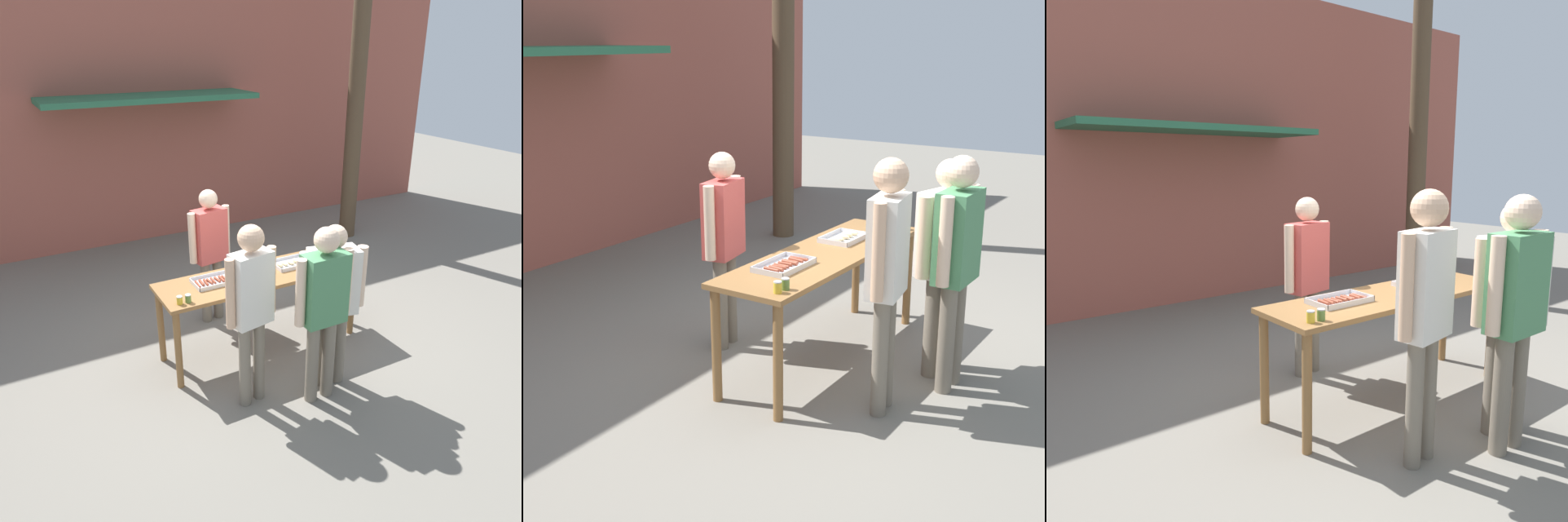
% 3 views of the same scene
% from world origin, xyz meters
% --- Properties ---
extents(ground_plane, '(24.00, 24.00, 0.00)m').
position_xyz_m(ground_plane, '(0.00, 0.00, 0.00)').
color(ground_plane, slate).
extents(serving_table, '(2.25, 0.66, 0.90)m').
position_xyz_m(serving_table, '(0.00, 0.00, 0.78)').
color(serving_table, brown).
rests_on(serving_table, ground).
extents(food_tray_sausages, '(0.47, 0.28, 0.04)m').
position_xyz_m(food_tray_sausages, '(-0.51, 0.05, 0.92)').
color(food_tray_sausages, silver).
rests_on(food_tray_sausages, serving_table).
extents(food_tray_buns, '(0.40, 0.28, 0.06)m').
position_xyz_m(food_tray_buns, '(0.40, 0.05, 0.92)').
color(food_tray_buns, silver).
rests_on(food_tray_buns, serving_table).
extents(condiment_jar_mustard, '(0.06, 0.06, 0.08)m').
position_xyz_m(condiment_jar_mustard, '(-1.00, -0.22, 0.94)').
color(condiment_jar_mustard, gold).
rests_on(condiment_jar_mustard, serving_table).
extents(condiment_jar_ketchup, '(0.06, 0.06, 0.08)m').
position_xyz_m(condiment_jar_ketchup, '(-0.91, -0.23, 0.94)').
color(condiment_jar_ketchup, '#567A38').
rests_on(condiment_jar_ketchup, serving_table).
extents(beer_cup, '(0.07, 0.07, 0.10)m').
position_xyz_m(beer_cup, '(0.99, -0.21, 0.95)').
color(beer_cup, '#DBC67A').
rests_on(beer_cup, serving_table).
extents(person_server_behind_table, '(0.55, 0.28, 1.66)m').
position_xyz_m(person_server_behind_table, '(-0.22, 0.83, 0.99)').
color(person_server_behind_table, '#756B5B').
rests_on(person_server_behind_table, ground).
extents(person_customer_holding_hotdog, '(0.53, 0.26, 1.79)m').
position_xyz_m(person_customer_holding_hotdog, '(-0.53, -0.79, 1.09)').
color(person_customer_holding_hotdog, '#756B5B').
rests_on(person_customer_holding_hotdog, ground).
extents(person_customer_with_cup, '(0.66, 0.35, 1.69)m').
position_xyz_m(person_customer_with_cup, '(0.28, -0.89, 0.99)').
color(person_customer_with_cup, '#756B5B').
rests_on(person_customer_with_cup, ground).
extents(person_customer_waiting_in_line, '(0.59, 0.23, 1.75)m').
position_xyz_m(person_customer_waiting_in_line, '(0.06, -1.05, 1.05)').
color(person_customer_waiting_in_line, '#756B5B').
rests_on(person_customer_waiting_in_line, ground).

